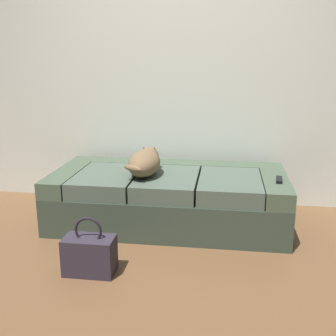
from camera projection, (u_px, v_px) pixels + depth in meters
name	position (u px, v px, depth m)	size (l,w,h in m)	color
ground_plane	(144.00, 291.00, 2.43)	(10.00, 10.00, 0.00)	brown
back_wall	(178.00, 49.00, 3.67)	(6.40, 0.10, 2.80)	silver
couch	(169.00, 198.00, 3.40)	(1.87, 0.90, 0.43)	#374538
dog_tan	(145.00, 162.00, 3.26)	(0.26, 0.58, 0.20)	brown
tv_remote	(279.00, 180.00, 3.10)	(0.04, 0.15, 0.02)	black
handbag	(90.00, 255.00, 2.61)	(0.32, 0.18, 0.38)	#312A37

